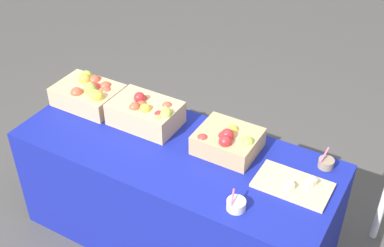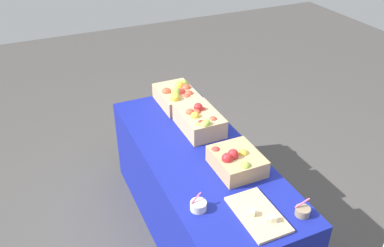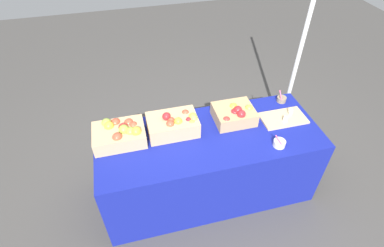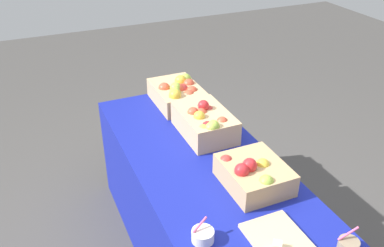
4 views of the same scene
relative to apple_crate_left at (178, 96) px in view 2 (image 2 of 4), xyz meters
name	(u,v)px [view 2 (image 2 of 4)]	position (x,y,z in m)	size (l,w,h in m)	color
ground_plane	(199,227)	(0.72, -0.13, -0.82)	(10.00, 10.00, 0.00)	#474442
table	(200,192)	(0.72, -0.13, -0.45)	(1.90, 0.76, 0.74)	navy
apple_crate_left	(178,96)	(0.00, 0.00, 0.00)	(0.41, 0.30, 0.18)	tan
apple_crate_middle	(199,120)	(0.44, 0.00, 0.00)	(0.42, 0.27, 0.20)	tan
apple_crate_right	(236,161)	(0.99, 0.01, -0.01)	(0.34, 0.29, 0.17)	tan
cutting_board_front	(258,214)	(1.42, -0.09, -0.07)	(0.40, 0.23, 0.06)	#D1B284
sample_bowl_near	(303,211)	(1.52, 0.15, -0.05)	(0.09, 0.09, 0.10)	gray
sample_bowl_mid	(198,206)	(1.23, -0.38, -0.05)	(0.10, 0.10, 0.10)	silver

